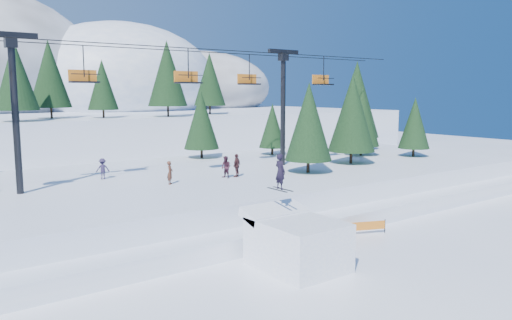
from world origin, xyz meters
TOP-DOWN VIEW (x-y plane):
  - ground at (0.00, 0.00)m, footprint 160.00×160.00m
  - mid_shelf at (0.00, 18.00)m, footprint 70.00×22.00m
  - berm at (0.00, 8.00)m, footprint 70.00×6.00m
  - jump_kicker at (1.03, 2.22)m, footprint 3.70×5.04m
  - chairlift at (1.28, 18.05)m, footprint 46.00×3.21m
  - conifer_stand at (3.74, 19.12)m, footprint 63.15×16.83m
  - distant_skiers at (1.17, 16.95)m, footprint 32.53×6.72m
  - banner_near at (8.56, 4.17)m, footprint 2.67×1.07m
  - banner_far at (9.47, 5.87)m, footprint 2.64×1.15m

SIDE VIEW (x-z plane):
  - ground at x=0.00m, z-range 0.00..0.00m
  - banner_near at x=8.56m, z-range 0.09..0.99m
  - banner_far at x=9.47m, z-range 0.09..0.99m
  - berm at x=0.00m, z-range 0.00..1.10m
  - mid_shelf at x=0.00m, z-range 0.00..2.50m
  - jump_kicker at x=1.03m, z-range -1.53..4.28m
  - distant_skiers at x=1.17m, z-range 2.44..4.25m
  - conifer_stand at x=3.74m, z-range 1.92..12.01m
  - chairlift at x=1.28m, z-range 4.18..14.46m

